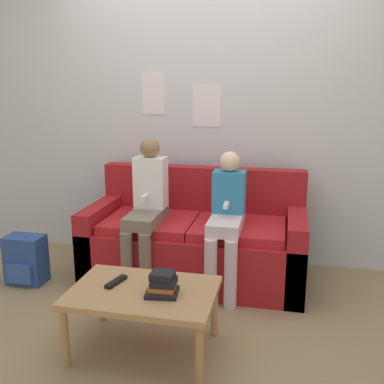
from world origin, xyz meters
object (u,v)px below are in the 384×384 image
at_px(couch, 196,242).
at_px(tv_remote, 116,282).
at_px(person_left, 146,206).
at_px(person_right, 226,216).
at_px(coffee_table, 143,297).
at_px(backpack, 26,260).

xyz_separation_m(couch, tv_remote, (-0.26, -1.01, 0.10)).
height_order(couch, person_left, person_left).
relative_size(couch, person_right, 1.63).
relative_size(coffee_table, person_right, 0.79).
xyz_separation_m(person_left, tv_remote, (0.08, -0.82, -0.23)).
distance_m(couch, tv_remote, 1.05).
height_order(coffee_table, tv_remote, tv_remote).
bearing_deg(tv_remote, couch, 90.37).
distance_m(person_right, tv_remote, 0.99).
bearing_deg(person_right, tv_remote, -123.46).
xyz_separation_m(couch, backpack, (-1.28, -0.40, -0.11)).
distance_m(coffee_table, person_left, 0.95).
bearing_deg(coffee_table, person_left, 106.79).
xyz_separation_m(person_left, person_right, (0.62, -0.01, -0.04)).
bearing_deg(tv_remote, backpack, 164.00).
relative_size(coffee_table, person_left, 0.73).
height_order(coffee_table, person_left, person_left).
bearing_deg(couch, person_right, -36.06).
xyz_separation_m(coffee_table, person_right, (0.36, 0.85, 0.25)).
relative_size(person_right, tv_remote, 6.00).
distance_m(person_right, backpack, 1.61).
bearing_deg(person_left, backpack, -167.19).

